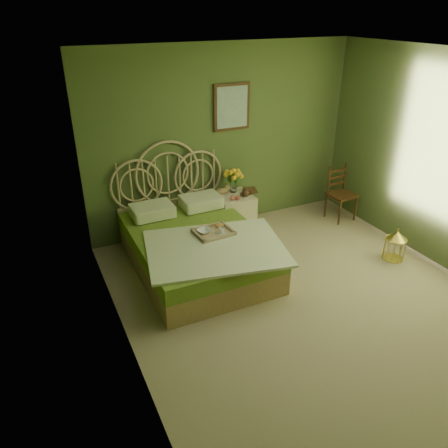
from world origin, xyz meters
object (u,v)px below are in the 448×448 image
nightstand (234,208)px  birdcage (395,246)px  chair (340,189)px  bed (195,245)px

nightstand → birdcage: nightstand is taller
nightstand → birdcage: 2.26m
nightstand → birdcage: size_ratio=2.47×
chair → nightstand: bearing=166.3°
bed → birdcage: 2.61m
bed → birdcage: (2.42, -0.96, -0.11)m
nightstand → chair: 1.71m
nightstand → birdcage: bearing=-47.1°
birdcage → chair: bearing=84.2°
bed → nightstand: 1.13m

